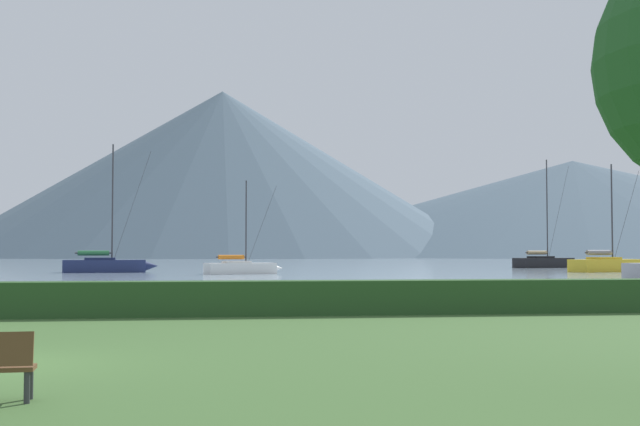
# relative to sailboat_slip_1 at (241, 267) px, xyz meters

# --- Properties ---
(harbor_water) EXTENTS (320.00, 246.00, 0.00)m
(harbor_water) POSITION_rel_sailboat_slip_1_xyz_m (-6.87, 78.97, -0.57)
(harbor_water) COLOR #8499A8
(harbor_water) RESTS_ON ground_plane
(hedge_line) EXTENTS (80.00, 1.20, 1.08)m
(hedge_line) POSITION_rel_sailboat_slip_1_xyz_m (-6.87, -47.03, -0.04)
(hedge_line) COLOR #284C23
(hedge_line) RESTS_ON ground_plane
(sailboat_slip_1) EXTENTS (7.08, 3.79, 8.13)m
(sailboat_slip_1) POSITION_rel_sailboat_slip_1_xyz_m (0.00, 0.00, 0.00)
(sailboat_slip_1) COLOR white
(sailboat_slip_1) RESTS_ON harbor_water
(sailboat_slip_3) EXTENTS (8.62, 4.80, 12.89)m
(sailboat_slip_3) POSITION_rel_sailboat_slip_1_xyz_m (36.71, 22.21, 0.15)
(sailboat_slip_3) COLOR black
(sailboat_slip_3) RESTS_ON harbor_water
(sailboat_slip_4) EXTENTS (8.67, 3.14, 11.97)m
(sailboat_slip_4) POSITION_rel_sailboat_slip_1_xyz_m (-12.24, 6.93, 0.15)
(sailboat_slip_4) COLOR navy
(sailboat_slip_4) RESTS_ON harbor_water
(sailboat_slip_8) EXTENTS (8.90, 4.75, 10.33)m
(sailboat_slip_8) POSITION_rel_sailboat_slip_1_xyz_m (35.04, 2.72, 0.15)
(sailboat_slip_8) COLOR gold
(sailboat_slip_8) RESTS_ON harbor_water
(distant_hill_west_ridge) EXTENTS (271.04, 271.04, 37.64)m
(distant_hill_west_ridge) POSITION_rel_sailboat_slip_1_xyz_m (140.83, 243.98, 18.24)
(distant_hill_west_ridge) COLOR #425666
(distant_hill_west_ridge) RESTS_ON ground_plane
(distant_hill_central_peak) EXTENTS (189.95, 189.95, 58.21)m
(distant_hill_central_peak) POSITION_rel_sailboat_slip_1_xyz_m (2.31, 224.23, 28.53)
(distant_hill_central_peak) COLOR #4C6070
(distant_hill_central_peak) RESTS_ON ground_plane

